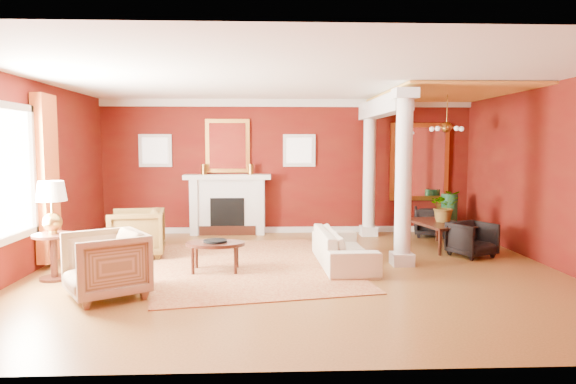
{
  "coord_description": "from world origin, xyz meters",
  "views": [
    {
      "loc": [
        -0.46,
        -7.7,
        1.92
      ],
      "look_at": [
        -0.11,
        0.68,
        1.15
      ],
      "focal_mm": 32.0,
      "sensor_mm": 36.0,
      "label": 1
    }
  ],
  "objects_px": {
    "armchair_leopard": "(137,231)",
    "armchair_stripe": "(105,261)",
    "coffee_table": "(215,245)",
    "side_table": "(52,214)",
    "sofa": "(344,242)",
    "dining_table": "(440,227)"
  },
  "relations": [
    {
      "from": "armchair_leopard",
      "to": "armchair_stripe",
      "type": "distance_m",
      "value": 2.37
    },
    {
      "from": "armchair_leopard",
      "to": "armchair_stripe",
      "type": "height_order",
      "value": "armchair_stripe"
    },
    {
      "from": "armchair_leopard",
      "to": "coffee_table",
      "type": "relative_size",
      "value": 1.01
    },
    {
      "from": "coffee_table",
      "to": "side_table",
      "type": "distance_m",
      "value": 2.35
    },
    {
      "from": "armchair_leopard",
      "to": "side_table",
      "type": "xyz_separation_m",
      "value": [
        -0.81,
        -1.46,
        0.49
      ]
    },
    {
      "from": "sofa",
      "to": "armchair_leopard",
      "type": "relative_size",
      "value": 2.15
    },
    {
      "from": "sofa",
      "to": "side_table",
      "type": "xyz_separation_m",
      "value": [
        -4.26,
        -0.71,
        0.56
      ]
    },
    {
      "from": "dining_table",
      "to": "armchair_leopard",
      "type": "bearing_deg",
      "value": 85.37
    },
    {
      "from": "armchair_leopard",
      "to": "sofa",
      "type": "bearing_deg",
      "value": 69.1
    },
    {
      "from": "armchair_leopard",
      "to": "side_table",
      "type": "bearing_deg",
      "value": -37.55
    },
    {
      "from": "armchair_leopard",
      "to": "coffee_table",
      "type": "bearing_deg",
      "value": 43.88
    },
    {
      "from": "sofa",
      "to": "armchair_stripe",
      "type": "distance_m",
      "value": 3.63
    },
    {
      "from": "side_table",
      "to": "dining_table",
      "type": "distance_m",
      "value": 6.61
    },
    {
      "from": "coffee_table",
      "to": "side_table",
      "type": "bearing_deg",
      "value": -171.2
    },
    {
      "from": "armchair_stripe",
      "to": "side_table",
      "type": "distance_m",
      "value": 1.43
    },
    {
      "from": "armchair_stripe",
      "to": "side_table",
      "type": "xyz_separation_m",
      "value": [
        -1.01,
        0.9,
        0.48
      ]
    },
    {
      "from": "armchair_leopard",
      "to": "armchair_stripe",
      "type": "xyz_separation_m",
      "value": [
        0.2,
        -2.36,
        0.01
      ]
    },
    {
      "from": "armchair_stripe",
      "to": "dining_table",
      "type": "xyz_separation_m",
      "value": [
        5.27,
        2.92,
        -0.08
      ]
    },
    {
      "from": "armchair_leopard",
      "to": "dining_table",
      "type": "relative_size",
      "value": 0.66
    },
    {
      "from": "sofa",
      "to": "armchair_leopard",
      "type": "distance_m",
      "value": 3.54
    },
    {
      "from": "coffee_table",
      "to": "dining_table",
      "type": "relative_size",
      "value": 0.65
    },
    {
      "from": "sofa",
      "to": "coffee_table",
      "type": "height_order",
      "value": "sofa"
    }
  ]
}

